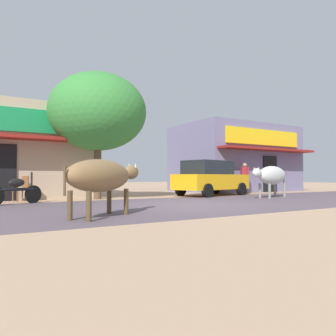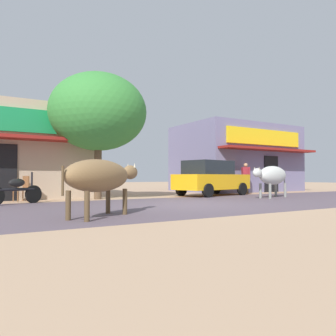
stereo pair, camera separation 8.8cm
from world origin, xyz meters
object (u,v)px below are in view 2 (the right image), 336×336
(cow_near_brown, at_px, (100,176))
(pedestrian_by_shop, at_px, (246,176))
(parked_hatchback_car, at_px, (211,178))
(roadside_tree, at_px, (98,112))
(parked_motorcycle, at_px, (16,190))
(cow_far_dark, at_px, (272,176))
(cafe_chair_by_doorway, at_px, (23,187))

(cow_near_brown, xyz_separation_m, pedestrian_by_shop, (10.00, 5.82, 0.04))
(parked_hatchback_car, distance_m, cow_near_brown, 8.93)
(parked_hatchback_car, bearing_deg, roadside_tree, 176.57)
(parked_motorcycle, height_order, cow_far_dark, cow_far_dark)
(roadside_tree, bearing_deg, parked_hatchback_car, -3.43)
(cow_far_dark, xyz_separation_m, pedestrian_by_shop, (1.57, 3.20, 0.01))
(parked_hatchback_car, distance_m, pedestrian_by_shop, 2.83)
(cow_near_brown, relative_size, cow_far_dark, 0.91)
(roadside_tree, xyz_separation_m, cow_near_brown, (-1.81, -5.57, -2.56))
(roadside_tree, relative_size, cow_near_brown, 2.04)
(cow_near_brown, xyz_separation_m, cafe_chair_by_doorway, (-0.91, 5.91, -0.39))
(parked_hatchback_car, relative_size, cafe_chair_by_doorway, 4.55)
(cafe_chair_by_doorway, bearing_deg, parked_hatchback_car, -4.64)
(roadside_tree, distance_m, parked_hatchback_car, 6.03)
(cow_far_dark, bearing_deg, parked_hatchback_car, 114.66)
(parked_hatchback_car, relative_size, cow_near_brown, 1.70)
(roadside_tree, relative_size, parked_motorcycle, 2.85)
(roadside_tree, relative_size, pedestrian_by_shop, 3.09)
(parked_hatchback_car, xyz_separation_m, cafe_chair_by_doorway, (-8.13, 0.66, -0.33))
(cow_far_dark, distance_m, pedestrian_by_shop, 3.56)
(parked_motorcycle, distance_m, cafe_chair_by_doorway, 1.38)
(parked_motorcycle, height_order, cow_near_brown, cow_near_brown)
(cow_near_brown, height_order, cafe_chair_by_doorway, cow_near_brown)
(cow_near_brown, relative_size, pedestrian_by_shop, 1.52)
(cow_near_brown, height_order, cow_far_dark, cow_far_dark)
(parked_hatchback_car, xyz_separation_m, cow_far_dark, (1.21, -2.63, 0.10))
(parked_hatchback_car, bearing_deg, cow_near_brown, -144.01)
(cow_near_brown, height_order, pedestrian_by_shop, pedestrian_by_shop)
(cow_near_brown, bearing_deg, roadside_tree, 72.04)
(roadside_tree, xyz_separation_m, parked_motorcycle, (-3.06, -1.00, -3.00))
(cow_near_brown, xyz_separation_m, cow_far_dark, (8.43, 2.62, 0.03))
(roadside_tree, relative_size, cow_far_dark, 1.85)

